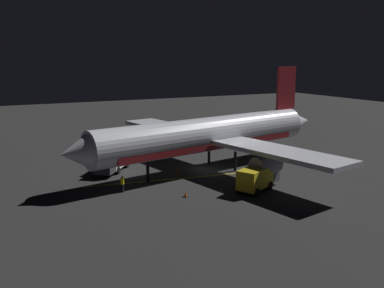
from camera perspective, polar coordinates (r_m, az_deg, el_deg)
name	(u,v)px	position (r m, az deg, el deg)	size (l,w,h in m)	color
ground_plane	(206,171)	(54.30, 1.89, -3.54)	(180.00, 180.00, 0.20)	#292929
apron_guide_stripe	(185,178)	(50.75, -0.97, -4.48)	(0.24, 23.08, 0.01)	gold
airliner	(210,135)	(53.73, 2.43, 1.14)	(37.58, 38.56, 12.58)	silver
baggage_truck	(113,161)	(54.12, -10.39, -2.19)	(6.24, 5.50, 2.65)	silver
catering_truck	(257,178)	(46.43, 8.62, -4.48)	(4.61, 6.41, 2.51)	gold
ground_crew_worker	(122,184)	(45.89, -9.16, -5.21)	(0.40, 0.40, 1.74)	black
traffic_cone_near_left	(177,171)	(52.85, -1.98, -3.57)	(0.50, 0.50, 0.55)	#EA590F
traffic_cone_near_right	(119,160)	(58.99, -9.63, -2.14)	(0.50, 0.50, 0.55)	#EA590F
traffic_cone_under_wing	(186,195)	(43.96, -0.82, -6.67)	(0.50, 0.50, 0.55)	#EA590F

